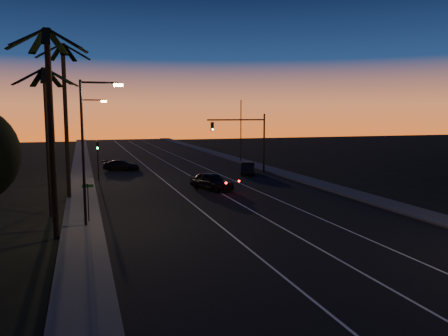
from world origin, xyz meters
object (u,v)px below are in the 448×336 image
object	(u,v)px
cross_car	(122,165)
signal_mast	(245,133)
right_car	(248,168)
lead_car	(212,181)

from	to	relation	value
cross_car	signal_mast	bearing A→B (deg)	-28.18
signal_mast	right_car	world-z (taller)	signal_mast
lead_car	right_car	xyz separation A→B (m)	(6.94, 8.66, -0.10)
right_car	cross_car	world-z (taller)	right_car
signal_mast	lead_car	world-z (taller)	signal_mast
cross_car	right_car	bearing A→B (deg)	-30.80
signal_mast	right_car	bearing A→B (deg)	-89.77
lead_car	right_car	world-z (taller)	lead_car
lead_car	cross_car	size ratio (longest dim) A/B	1.13
signal_mast	cross_car	world-z (taller)	signal_mast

